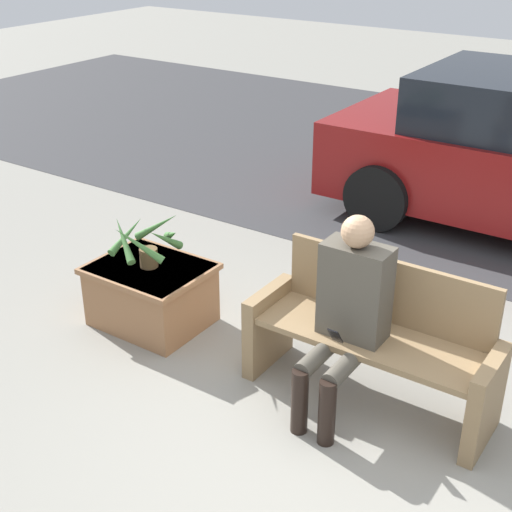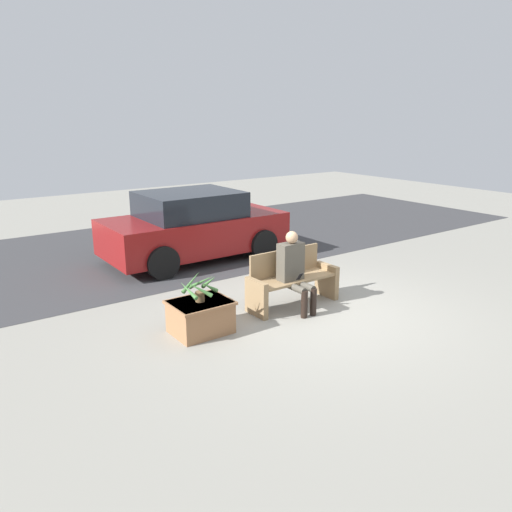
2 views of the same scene
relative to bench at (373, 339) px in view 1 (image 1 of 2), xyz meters
name	(u,v)px [view 1 (image 1 of 2)]	position (x,y,z in m)	size (l,w,h in m)	color
ground_plane	(350,452)	(0.15, -0.56, -0.43)	(30.00, 30.00, 0.00)	gray
bench	(373,339)	(0.00, 0.00, 0.00)	(1.59, 0.51, 0.91)	#8C704C
person_seated	(348,308)	(-0.10, -0.18, 0.28)	(0.41, 0.62, 1.28)	#4C473D
planter_box	(151,292)	(-1.77, -0.10, -0.17)	(0.85, 0.69, 0.48)	#936642
potted_plant	(148,241)	(-1.77, -0.10, 0.26)	(0.55, 0.56, 0.40)	brown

